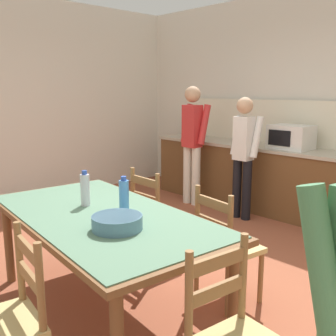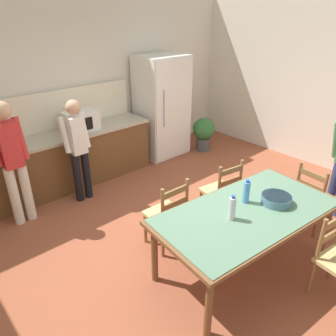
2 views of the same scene
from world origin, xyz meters
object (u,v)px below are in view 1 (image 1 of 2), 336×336
Objects in this scene: bottle_near_centre at (85,189)px; serving_bowl at (117,221)px; person_at_sink at (193,139)px; chair_side_near_right at (6,323)px; bottle_off_centre at (124,196)px; chair_side_far_right at (225,247)px; chair_side_far_left at (156,217)px; microwave at (291,137)px; person_at_counter at (244,152)px; dining_table at (102,223)px.

serving_bowl is (0.59, -0.14, -0.07)m from bottle_near_centre.
serving_bowl is 3.21m from person_at_sink.
bottle_off_centre is at bearing 113.14° from chair_side_near_right.
chair_side_far_left is (-0.89, 0.09, 0.00)m from chair_side_far_right.
microwave is at bearing 90.00° from bottle_near_centre.
serving_bowl is 0.35× the size of chair_side_far_left.
person_at_counter is at bearing 109.57° from serving_bowl.
microwave reaches higher than chair_side_far_right.
chair_side_far_right is (0.41, 0.64, -0.44)m from bottle_off_centre.
dining_table is at bearing -85.31° from microwave.
bottle_off_centre is 0.16× the size of person_at_sink.
chair_side_far_left is 1.73m from person_at_counter.
dining_table is 7.73× the size of bottle_near_centre.
chair_side_far_right reaches higher than serving_bowl.
chair_side_near_right is (0.62, -3.87, -0.59)m from microwave.
bottle_near_centre is at bearing 167.05° from serving_bowl.
serving_bowl is 2.78m from person_at_counter.
chair_side_far_left is at bearing 121.66° from chair_side_near_right.
chair_side_far_left is 2.08m from person_at_sink.
chair_side_far_right is at bearing 78.04° from serving_bowl.
chair_side_far_left is 0.59× the size of person_at_counter.
person_at_sink reaches higher than bottle_near_centre.
chair_side_far_left is at bearing 113.38° from dining_table.
microwave is 2.26m from chair_side_far_left.
dining_table is 2.58m from person_at_counter.
person_at_counter reaches higher than dining_table.
chair_side_near_right is at bearing 115.40° from chair_side_far_left.
dining_table is at bearing 121.77° from chair_side_near_right.
microwave is at bearing -67.94° from person_at_sink.
bottle_off_centre is at bearing 46.48° from dining_table.
bottle_off_centre is 1.09m from chair_side_near_right.
bottle_near_centre is at bearing -153.83° from person_at_sink.
dining_table is at bearing -166.74° from person_at_counter.
chair_side_far_left is at bearing 2.93° from chair_side_far_right.
chair_side_near_right is at bearing -164.01° from person_at_counter.
chair_side_far_right is at bearing -131.49° from person_at_sink.
serving_bowl is at bearing 86.60° from chair_side_far_right.
bottle_near_centre is (-0.25, 0.02, 0.20)m from dining_table.
microwave is 0.55× the size of chair_side_far_left.
dining_table is 2.29× the size of chair_side_far_left.
chair_side_far_right and chair_side_far_left have the same top height.
microwave reaches higher than dining_table.
person_at_sink is at bearing 88.66° from person_at_counter.
chair_side_far_left is at bearing 98.13° from bottle_near_centre.
bottle_near_centre is at bearing 52.07° from chair_side_far_right.
chair_side_far_right is at bearing -147.51° from person_at_counter.
bottle_near_centre is (0.00, -3.00, -0.15)m from microwave.
person_at_counter reaches higher than chair_side_near_right.
serving_bowl reaches higher than dining_table.
serving_bowl is 0.82m from chair_side_near_right.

